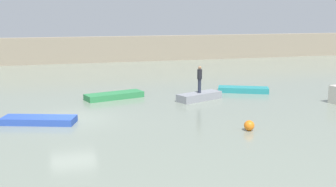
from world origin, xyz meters
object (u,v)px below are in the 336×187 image
at_px(rowboat_grey, 199,96).
at_px(person_dark_shirt, 200,78).
at_px(rowboat_blue, 39,120).
at_px(rowboat_teal, 243,90).
at_px(mooring_buoy, 249,126).
at_px(rowboat_green, 114,96).

relative_size(rowboat_grey, person_dark_shirt, 1.79).
bearing_deg(rowboat_blue, rowboat_teal, 37.94).
bearing_deg(rowboat_grey, rowboat_teal, 0.75).
height_order(rowboat_blue, mooring_buoy, mooring_buoy).
bearing_deg(rowboat_green, rowboat_blue, -147.47).
bearing_deg(rowboat_grey, rowboat_green, 136.75).
distance_m(rowboat_green, person_dark_shirt, 5.96).
bearing_deg(person_dark_shirt, rowboat_teal, 23.27).
distance_m(rowboat_blue, person_dark_shirt, 10.87).
distance_m(rowboat_blue, rowboat_teal, 15.22).
height_order(rowboat_blue, rowboat_grey, rowboat_grey).
bearing_deg(mooring_buoy, rowboat_blue, 157.06).
relative_size(rowboat_teal, mooring_buoy, 6.96).
xyz_separation_m(rowboat_blue, rowboat_grey, (10.26, 3.33, 0.07)).
relative_size(person_dark_shirt, mooring_buoy, 3.44).
height_order(rowboat_teal, person_dark_shirt, person_dark_shirt).
height_order(rowboat_green, mooring_buoy, mooring_buoy).
relative_size(rowboat_teal, person_dark_shirt, 2.02).
height_order(rowboat_green, person_dark_shirt, person_dark_shirt).
xyz_separation_m(rowboat_grey, rowboat_teal, (4.08, 1.76, -0.06)).
bearing_deg(rowboat_green, mooring_buoy, -76.90).
xyz_separation_m(rowboat_teal, mooring_buoy, (-4.22, -9.38, 0.07)).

